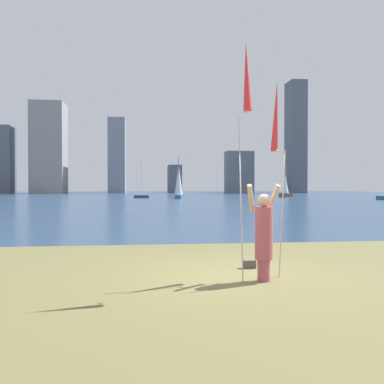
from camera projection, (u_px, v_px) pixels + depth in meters
ground at (157, 199)px, 59.54m from camera, size 120.00×138.00×0.12m
person at (264, 233)px, 8.37m from camera, size 0.70×0.52×1.92m
kite_flag_left at (246, 82)px, 7.99m from camera, size 0.16×0.82×4.63m
kite_flag_right at (276, 120)px, 8.95m from camera, size 0.16×0.79×4.09m
bag at (249, 264)px, 9.68m from camera, size 0.29×0.15×0.18m
sailboat_1 at (285, 186)px, 65.75m from camera, size 2.33×1.60×5.17m
sailboat_3 at (141, 196)px, 61.99m from camera, size 2.15×0.57×5.65m
sailboat_4 at (179, 182)px, 59.51m from camera, size 1.30×2.35×5.87m
skyline_tower_0 at (5, 160)px, 94.34m from camera, size 3.55×5.28×14.96m
skyline_tower_1 at (49, 148)px, 94.56m from camera, size 7.06×7.30×20.14m
skyline_tower_2 at (117, 156)px, 101.01m from camera, size 3.92×7.56×17.50m
skyline_tower_3 at (175, 179)px, 102.43m from camera, size 3.14×5.82×6.64m
skyline_tower_4 at (239, 172)px, 104.01m from camera, size 6.62×4.30×10.09m
skyline_tower_5 at (296, 137)px, 100.56m from camera, size 3.75×5.49×26.30m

